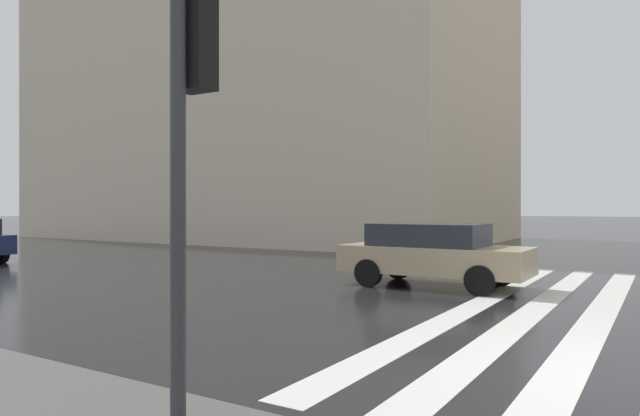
% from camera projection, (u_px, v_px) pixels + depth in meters
% --- Properties ---
extents(haussmann_block_mid, '(14.79, 25.68, 19.75)m').
position_uv_depth(haussmann_block_mid, '(266.00, 73.00, 33.07)').
color(haussmann_block_mid, beige).
rests_on(haussmann_block_mid, ground_plane).
extents(traffic_signal_post, '(0.44, 0.30, 3.39)m').
position_uv_depth(traffic_signal_post, '(190.00, 102.00, 4.34)').
color(traffic_signal_post, '#333338').
rests_on(traffic_signal_post, sidewalk_pavement).
extents(car_champagne, '(1.85, 4.10, 1.41)m').
position_uv_depth(car_champagne, '(433.00, 253.00, 12.64)').
color(car_champagne, tan).
rests_on(car_champagne, ground_plane).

